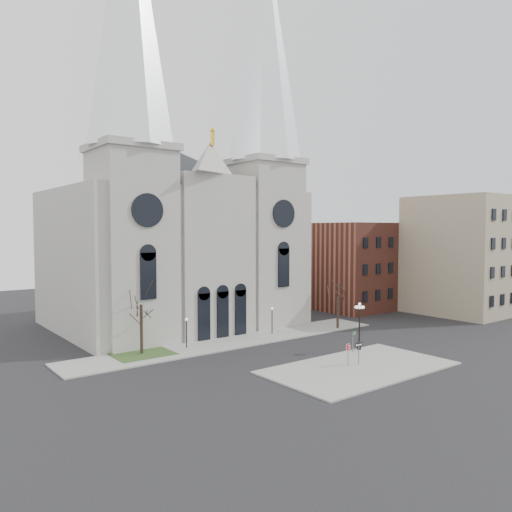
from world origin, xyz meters
TOP-DOWN VIEW (x-y plane):
  - ground at (0.00, 0.00)m, footprint 160.00×160.00m
  - sidewalk_near at (3.00, -5.00)m, footprint 18.00×10.00m
  - sidewalk_far at (0.00, 11.00)m, footprint 40.00×6.00m
  - grass_patch at (-11.00, 12.00)m, footprint 6.00×5.00m
  - cathedral at (0.00, 22.86)m, footprint 33.00×26.66m
  - bg_building_brick at (30.00, 22.00)m, footprint 14.00×18.00m
  - bg_building_tan at (38.00, 6.00)m, footprint 10.00×14.00m
  - tree_left at (-11.00, 12.00)m, footprint 3.20×3.20m
  - tree_right at (15.00, 9.00)m, footprint 3.20×3.20m
  - ped_lamp_left at (-6.00, 11.50)m, footprint 0.32×0.32m
  - ped_lamp_right at (6.00, 11.50)m, footprint 0.32×0.32m
  - stop_sign at (2.64, -3.91)m, footprint 0.74×0.22m
  - globe_lamp at (8.19, -0.50)m, footprint 1.12×1.12m
  - one_way_sign at (3.75, -4.26)m, footprint 0.92×0.11m
  - street_name_sign at (6.96, -0.75)m, footprint 0.66×0.26m

SIDE VIEW (x-z plane):
  - ground at x=0.00m, z-range 0.00..0.00m
  - sidewalk_near at x=3.00m, z-range 0.00..0.14m
  - sidewalk_far at x=0.00m, z-range 0.00..0.14m
  - grass_patch at x=-11.00m, z-range 0.00..0.18m
  - street_name_sign at x=6.96m, z-range 0.34..2.50m
  - one_way_sign at x=3.75m, z-range 0.52..2.62m
  - stop_sign at x=2.64m, z-range 0.61..2.72m
  - ped_lamp_left at x=-6.00m, z-range 0.70..3.96m
  - ped_lamp_right at x=6.00m, z-range 0.70..3.96m
  - globe_lamp at x=8.19m, z-range 0.79..5.84m
  - tree_right at x=15.00m, z-range 1.47..7.47m
  - tree_left at x=-11.00m, z-range 1.83..9.33m
  - bg_building_brick at x=30.00m, z-range 0.00..14.00m
  - bg_building_tan at x=38.00m, z-range 0.00..18.00m
  - cathedral at x=0.00m, z-range -8.52..45.48m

